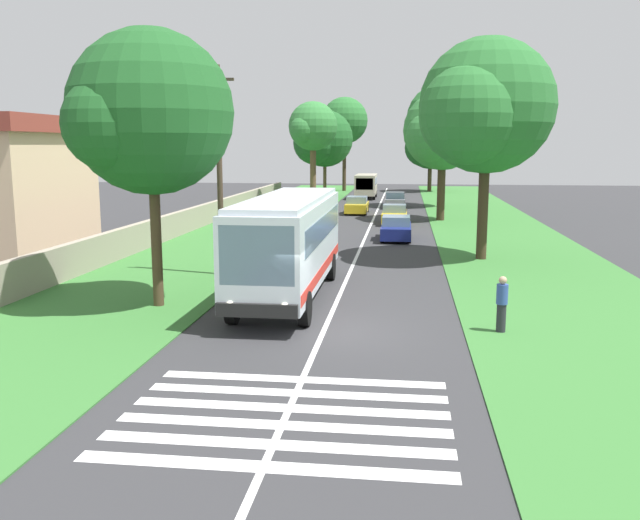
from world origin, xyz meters
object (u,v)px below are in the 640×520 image
trailing_car_0 (396,229)px  utility_pole (220,168)px  trailing_minibus_0 (366,184)px  roadside_tree_right_1 (429,145)px  roadside_tree_left_0 (322,140)px  roadside_tree_right_0 (440,121)px  roadside_tree_right_2 (482,110)px  pedestrian (502,303)px  trailing_car_3 (395,200)px  coach_bus (289,240)px  trailing_car_2 (357,206)px  roadside_tree_right_3 (441,133)px  roadside_tree_left_1 (344,122)px  trailing_car_1 (394,215)px  roadside_tree_left_3 (149,116)px  roadside_tree_left_2 (312,128)px

trailing_car_0 → utility_pole: 14.71m
trailing_minibus_0 → roadside_tree_right_1: 13.85m
roadside_tree_left_0 → roadside_tree_right_0: bearing=-129.3°
roadside_tree_right_2 → pedestrian: size_ratio=6.27×
trailing_car_0 → roadside_tree_right_2: (-6.78, -4.04, 6.57)m
trailing_car_0 → trailing_car_3: 21.11m
coach_bus → trailing_minibus_0: coach_bus is taller
trailing_car_2 → trailing_car_3: same height
roadside_tree_right_1 → roadside_tree_right_2: bearing=-179.0°
trailing_car_3 → roadside_tree_right_3: bearing=-161.7°
trailing_car_0 → utility_pole: size_ratio=0.49×
trailing_car_3 → roadside_tree_left_1: 24.42m
trailing_car_1 → roadside_tree_left_0: (23.75, 8.11, 5.44)m
pedestrian → roadside_tree_left_3: bearing=79.9°
trailing_minibus_0 → roadside_tree_left_0: size_ratio=0.65×
roadside_tree_left_0 → roadside_tree_right_1: bearing=-46.1°
coach_bus → trailing_car_3: bearing=-5.1°
trailing_car_0 → roadside_tree_right_0: bearing=-8.9°
roadside_tree_left_0 → roadside_tree_right_0: 15.39m
trailing_car_0 → roadside_tree_left_3: (-18.01, 8.08, 5.86)m
roadside_tree_right_1 → roadside_tree_right_0: bearing=-179.2°
roadside_tree_left_1 → roadside_tree_right_3: size_ratio=1.19×
roadside_tree_right_0 → trailing_car_0: bearing=171.1°
trailing_car_3 → roadside_tree_right_1: bearing=-9.2°
trailing_car_2 → roadside_tree_right_1: 28.96m
utility_pole → roadside_tree_left_0: bearing=1.3°
trailing_car_0 → pedestrian: pedestrian is taller
trailing_minibus_0 → roadside_tree_right_3: 22.46m
roadside_tree_left_0 → trailing_car_2: bearing=-163.6°
roadside_tree_right_1 → utility_pole: 56.31m
trailing_car_0 → trailing_car_3: bearing=1.0°
roadside_tree_left_2 → utility_pole: (-34.28, -0.74, -2.55)m
roadside_tree_right_2 → trailing_car_2: bearing=18.6°
roadside_tree_right_2 → pedestrian: (-13.27, 0.63, -6.32)m
trailing_car_3 → roadside_tree_left_1: roadside_tree_left_1 is taller
coach_bus → roadside_tree_left_2: roadside_tree_left_2 is taller
roadside_tree_left_0 → pedestrian: bearing=-167.3°
coach_bus → roadside_tree_right_1: roadside_tree_right_1 is taller
roadside_tree_left_1 → roadside_tree_right_0: (-20.89, -10.60, -0.66)m
trailing_car_3 → roadside_tree_right_3: (-10.18, -3.38, 5.81)m
roadside_tree_right_3 → utility_pole: bearing=155.9°
trailing_car_1 → trailing_minibus_0: 23.76m
trailing_car_1 → roadside_tree_right_2: (-15.09, -4.27, 6.57)m
roadside_tree_left_0 → roadside_tree_right_2: bearing=-162.3°
roadside_tree_left_3 → roadside_tree_right_1: (61.18, -11.28, -0.96)m
roadside_tree_left_1 → trailing_car_2: bearing=-172.5°
coach_bus → pedestrian: bearing=-119.3°
roadside_tree_left_1 → utility_pole: bearing=179.8°
trailing_car_0 → trailing_car_2: size_ratio=1.00×
trailing_car_0 → trailing_car_1: (8.31, 0.23, 0.00)m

